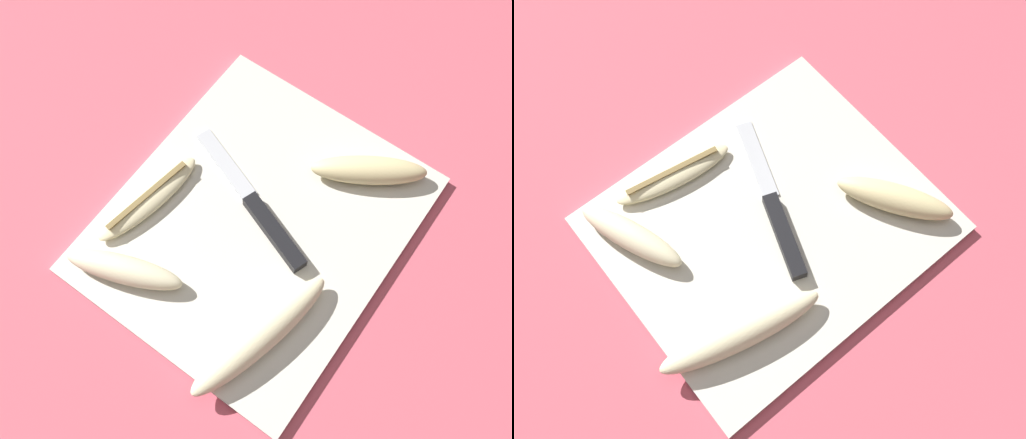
# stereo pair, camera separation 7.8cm
# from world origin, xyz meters

# --- Properties ---
(ground_plane) EXTENTS (4.00, 4.00, 0.00)m
(ground_plane) POSITION_xyz_m (0.00, 0.00, 0.00)
(ground_plane) COLOR #C65160
(cutting_board) EXTENTS (0.41, 0.35, 0.01)m
(cutting_board) POSITION_xyz_m (0.00, 0.00, 0.01)
(cutting_board) COLOR beige
(cutting_board) RESTS_ON ground_plane
(knife) EXTENTS (0.10, 0.23, 0.02)m
(knife) POSITION_xyz_m (0.01, -0.01, 0.02)
(knife) COLOR black
(knife) RESTS_ON cutting_board
(banana_pale_long) EXTENTS (0.21, 0.09, 0.03)m
(banana_pale_long) POSITION_xyz_m (-0.12, -0.09, 0.03)
(banana_pale_long) COLOR beige
(banana_pale_long) RESTS_ON cutting_board
(banana_mellow_near) EXTENTS (0.12, 0.15, 0.03)m
(banana_mellow_near) POSITION_xyz_m (0.14, -0.08, 0.03)
(banana_mellow_near) COLOR beige
(banana_mellow_near) RESTS_ON cutting_board
(banana_cream_curved) EXTENTS (0.17, 0.07, 0.02)m
(banana_cream_curved) POSITION_xyz_m (-0.06, 0.13, 0.02)
(banana_cream_curved) COLOR beige
(banana_cream_curved) RESTS_ON cutting_board
(banana_bright_far) EXTENTS (0.09, 0.16, 0.03)m
(banana_bright_far) POSITION_xyz_m (-0.15, 0.09, 0.03)
(banana_bright_far) COLOR beige
(banana_bright_far) RESTS_ON cutting_board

